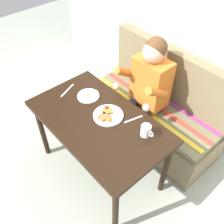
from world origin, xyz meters
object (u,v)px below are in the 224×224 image
person (145,87)px  plate_eggs (88,96)px  plate_breakfast (108,115)px  coffee_mug (146,130)px  couch (155,111)px  table (99,126)px  knife (67,90)px  fork (133,119)px

person → plate_eggs: person is taller
plate_breakfast → coffee_mug: size_ratio=2.13×
coffee_mug → plate_eggs: bearing=-174.9°
coffee_mug → couch: bearing=121.7°
table → person: size_ratio=0.99×
coffee_mug → table: bearing=-154.8°
plate_eggs → coffee_mug: size_ratio=1.68×
plate_eggs → knife: plate_eggs is taller
couch → person: (-0.03, -0.17, 0.41)m
couch → plate_eggs: bearing=-113.3°
fork → coffee_mug: bearing=-0.1°
couch → knife: bearing=-122.5°
couch → plate_breakfast: couch is taller
table → person: person is taller
person → knife: (-0.45, -0.57, -0.01)m
couch → person: 0.45m
plate_breakfast → knife: bearing=-172.5°
table → fork: 0.30m
couch → plate_breakfast: 0.80m
plate_eggs → knife: size_ratio=0.99×
plate_eggs → coffee_mug: bearing=5.1°
couch → plate_eggs: couch is taller
plate_eggs → fork: plate_eggs is taller
table → plate_breakfast: (0.02, 0.09, 0.10)m
couch → coffee_mug: size_ratio=12.20×
table → knife: size_ratio=6.00×
couch → knife: size_ratio=7.20×
table → fork: (0.19, 0.22, 0.08)m
coffee_mug → knife: (-0.84, -0.15, -0.05)m
plate_eggs → fork: 0.48m
fork → knife: (-0.66, -0.20, 0.00)m
person → knife: person is taller
table → plate_breakfast: plate_breakfast is taller
couch → knife: 0.97m
table → knife: knife is taller
couch → plate_breakfast: size_ratio=5.73×
table → fork: size_ratio=7.06×
couch → plate_eggs: size_ratio=7.28×
table → person: (-0.03, 0.59, 0.09)m
fork → person: bearing=134.9°
plate_breakfast → plate_eggs: (-0.30, 0.03, -0.00)m
coffee_mug → plate_breakfast: bearing=-165.9°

